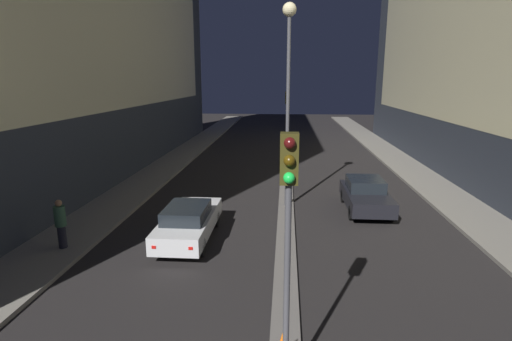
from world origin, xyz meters
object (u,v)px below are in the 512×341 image
street_lamp (289,63)px  car_right_lane (366,195)px  car_left_lane (189,221)px  traffic_light_near (288,209)px  traffic_light_mid (287,111)px  pedestrian_on_left_sidewalk (61,223)px

street_lamp → car_right_lane: street_lamp is taller
street_lamp → car_left_lane: street_lamp is taller
car_left_lane → car_right_lane: car_right_lane is taller
street_lamp → traffic_light_near: bearing=-90.0°
street_lamp → car_left_lane: 8.24m
traffic_light_mid → car_left_lane: size_ratio=1.07×
traffic_light_near → traffic_light_mid: (0.00, 22.36, 0.00)m
traffic_light_near → traffic_light_mid: same height
street_lamp → pedestrian_on_left_sidewalk: bearing=-144.5°
car_left_lane → car_right_lane: size_ratio=1.12×
traffic_light_mid → street_lamp: size_ratio=0.55×
traffic_light_near → traffic_light_mid: 22.36m
traffic_light_near → pedestrian_on_left_sidewalk: bearing=143.0°
traffic_light_mid → pedestrian_on_left_sidewalk: (-7.96, -16.37, -2.70)m
traffic_light_near → street_lamp: size_ratio=0.55×
traffic_light_mid → car_right_lane: (3.70, -10.91, -3.03)m
traffic_light_mid → traffic_light_near: bearing=-90.0°
traffic_light_near → car_left_lane: bearing=116.7°
traffic_light_mid → car_left_lane: traffic_light_mid is taller
traffic_light_mid → pedestrian_on_left_sidewalk: traffic_light_mid is taller
car_left_lane → pedestrian_on_left_sidewalk: 4.48m
traffic_light_mid → pedestrian_on_left_sidewalk: 18.40m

